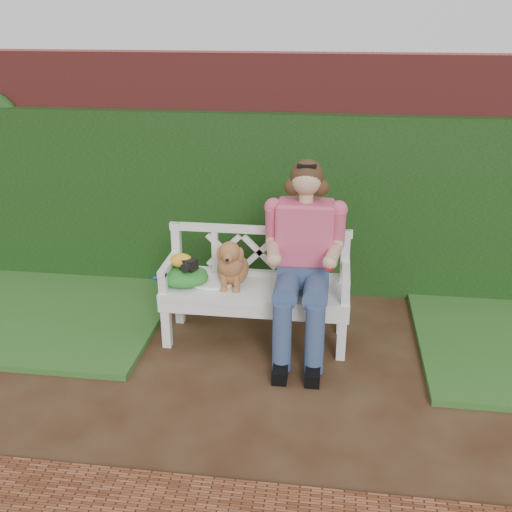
# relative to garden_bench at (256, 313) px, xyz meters

# --- Properties ---
(ground) EXTENTS (60.00, 60.00, 0.00)m
(ground) POSITION_rel_garden_bench_xyz_m (0.23, -0.65, -0.24)
(ground) COLOR #32180D
(brick_wall) EXTENTS (10.00, 0.30, 2.20)m
(brick_wall) POSITION_rel_garden_bench_xyz_m (0.23, 1.25, 0.86)
(brick_wall) COLOR maroon
(brick_wall) RESTS_ON ground
(ivy_hedge) EXTENTS (10.00, 0.18, 1.70)m
(ivy_hedge) POSITION_rel_garden_bench_xyz_m (0.23, 1.03, 0.61)
(ivy_hedge) COLOR #22531A
(ivy_hedge) RESTS_ON ground
(grass_left) EXTENTS (2.60, 2.00, 0.05)m
(grass_left) POSITION_rel_garden_bench_xyz_m (-2.17, 0.25, -0.21)
(grass_left) COLOR #22501E
(grass_left) RESTS_ON ground
(garden_bench) EXTENTS (1.59, 0.64, 0.48)m
(garden_bench) POSITION_rel_garden_bench_xyz_m (0.00, 0.00, 0.00)
(garden_bench) COLOR white
(garden_bench) RESTS_ON ground
(seated_woman) EXTENTS (0.93, 1.06, 1.56)m
(seated_woman) POSITION_rel_garden_bench_xyz_m (0.38, -0.02, 0.54)
(seated_woman) COLOR #D9334A
(seated_woman) RESTS_ON ground
(dog) EXTENTS (0.31, 0.40, 0.41)m
(dog) POSITION_rel_garden_bench_xyz_m (-0.19, 0.02, 0.45)
(dog) COLOR #AE7848
(dog) RESTS_ON garden_bench
(tennis_racket) EXTENTS (0.76, 0.57, 0.03)m
(tennis_racket) POSITION_rel_garden_bench_xyz_m (-0.40, 0.01, 0.26)
(tennis_racket) COLOR silver
(tennis_racket) RESTS_ON garden_bench
(green_bag) EXTENTS (0.51, 0.46, 0.14)m
(green_bag) POSITION_rel_garden_bench_xyz_m (-0.60, -0.03, 0.31)
(green_bag) COLOR green
(green_bag) RESTS_ON garden_bench
(camera_item) EXTENTS (0.16, 0.14, 0.09)m
(camera_item) POSITION_rel_garden_bench_xyz_m (-0.54, -0.04, 0.43)
(camera_item) COLOR black
(camera_item) RESTS_ON green_bag
(baseball_glove) EXTENTS (0.21, 0.17, 0.12)m
(baseball_glove) POSITION_rel_garden_bench_xyz_m (-0.61, -0.01, 0.44)
(baseball_glove) COLOR gold
(baseball_glove) RESTS_ON green_bag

